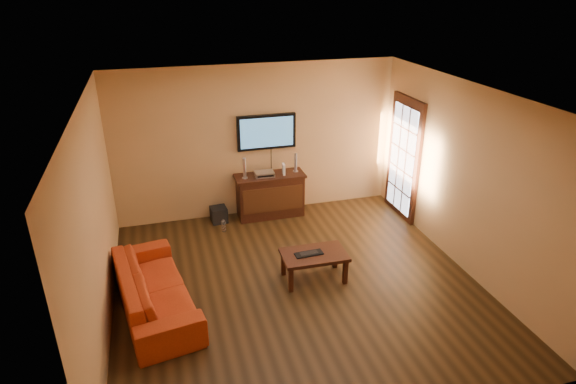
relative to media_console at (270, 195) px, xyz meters
name	(u,v)px	position (x,y,z in m)	size (l,w,h in m)	color
ground_plane	(298,286)	(-0.16, -2.26, -0.40)	(5.00, 5.00, 0.00)	black
room_walls	(286,159)	(-0.16, -1.63, 1.29)	(5.00, 5.00, 5.00)	tan
french_door	(403,159)	(2.30, -0.56, 0.65)	(0.07, 1.02, 2.22)	black
media_console	(270,195)	(0.00, 0.00, 0.00)	(1.24, 0.47, 0.79)	black
television	(267,132)	(0.00, 0.20, 1.13)	(1.04, 0.08, 0.62)	black
coffee_table	(314,257)	(0.11, -2.15, -0.04)	(0.93, 0.57, 0.43)	black
sofa	(153,282)	(-2.10, -2.21, 0.01)	(2.08, 0.61, 0.81)	#B53714
speaker_left	(245,169)	(-0.45, -0.02, 0.56)	(0.10, 0.10, 0.37)	silver
speaker_right	(296,163)	(0.49, 0.04, 0.55)	(0.09, 0.09, 0.35)	silver
av_receiver	(264,174)	(-0.10, -0.01, 0.43)	(0.34, 0.24, 0.08)	silver
game_console	(284,169)	(0.25, -0.03, 0.49)	(0.04, 0.14, 0.19)	white
subwoofer	(219,214)	(-0.94, 0.00, -0.26)	(0.27, 0.27, 0.27)	black
bottle	(224,226)	(-0.92, -0.38, -0.29)	(0.08, 0.08, 0.23)	white
keyboard	(309,254)	(0.03, -2.15, 0.04)	(0.40, 0.17, 0.02)	black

